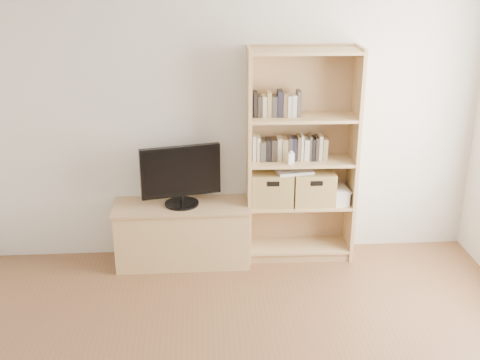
{
  "coord_description": "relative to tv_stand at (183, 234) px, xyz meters",
  "views": [
    {
      "loc": [
        -0.29,
        -2.74,
        2.71
      ],
      "look_at": [
        0.02,
        1.9,
        0.94
      ],
      "focal_mm": 45.0,
      "sensor_mm": 36.0,
      "label": 1
    }
  ],
  "objects": [
    {
      "name": "back_wall",
      "position": [
        0.48,
        0.23,
        1.02
      ],
      "size": [
        4.5,
        0.02,
        2.6
      ],
      "primitive_type": "cube",
      "color": "silver",
      "rests_on": "floor"
    },
    {
      "name": "tv_stand",
      "position": [
        0.0,
        0.0,
        0.0
      ],
      "size": [
        1.2,
        0.45,
        0.55
      ],
      "primitive_type": "cube",
      "rotation": [
        0.0,
        0.0,
        0.0
      ],
      "color": "tan",
      "rests_on": "floor"
    },
    {
      "name": "bookshelf",
      "position": [
        1.08,
        0.05,
        0.71
      ],
      "size": [
        0.99,
        0.37,
        1.96
      ],
      "primitive_type": "cube",
      "rotation": [
        0.0,
        0.0,
        -0.02
      ],
      "color": "tan",
      "rests_on": "floor"
    },
    {
      "name": "television",
      "position": [
        0.0,
        0.0,
        0.58
      ],
      "size": [
        0.71,
        0.21,
        0.56
      ],
      "primitive_type": "cube",
      "rotation": [
        0.0,
        0.0,
        0.22
      ],
      "color": "black",
      "rests_on": "tv_stand"
    },
    {
      "name": "books_row_mid",
      "position": [
        1.09,
        0.07,
        0.78
      ],
      "size": [
        0.75,
        0.17,
        0.2
      ],
      "primitive_type": "cube",
      "rotation": [
        0.0,
        0.0,
        -0.04
      ],
      "color": "#B9B4A7",
      "rests_on": "bookshelf"
    },
    {
      "name": "books_row_upper",
      "position": [
        0.87,
        0.08,
        1.19
      ],
      "size": [
        0.41,
        0.15,
        0.21
      ],
      "primitive_type": "cube",
      "rotation": [
        0.0,
        0.0,
        -0.01
      ],
      "color": "#B9B4A7",
      "rests_on": "bookshelf"
    },
    {
      "name": "baby_monitor",
      "position": [
        0.97,
        -0.06,
        0.73
      ],
      "size": [
        0.06,
        0.04,
        0.1
      ],
      "primitive_type": "cube",
      "rotation": [
        0.0,
        0.0,
        0.14
      ],
      "color": "white",
      "rests_on": "bookshelf"
    },
    {
      "name": "basket_left",
      "position": [
        0.82,
        0.05,
        0.42
      ],
      "size": [
        0.39,
        0.33,
        0.31
      ],
      "primitive_type": "cube",
      "rotation": [
        0.0,
        0.0,
        -0.05
      ],
      "color": "olive",
      "rests_on": "bookshelf"
    },
    {
      "name": "basket_right",
      "position": [
        1.2,
        0.04,
        0.42
      ],
      "size": [
        0.37,
        0.31,
        0.3
      ],
      "primitive_type": "cube",
      "rotation": [
        0.0,
        0.0,
        -0.02
      ],
      "color": "olive",
      "rests_on": "bookshelf"
    },
    {
      "name": "laptop",
      "position": [
        1.01,
        0.03,
        0.59
      ],
      "size": [
        0.35,
        0.27,
        0.03
      ],
      "primitive_type": "cube",
      "rotation": [
        0.0,
        0.0,
        0.16
      ],
      "color": "silver",
      "rests_on": "basket_left"
    },
    {
      "name": "magazine_stack",
      "position": [
        1.42,
        0.04,
        0.33
      ],
      "size": [
        0.19,
        0.27,
        0.12
      ],
      "primitive_type": "cube",
      "rotation": [
        0.0,
        0.0,
        0.01
      ],
      "color": "beige",
      "rests_on": "bookshelf"
    }
  ]
}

